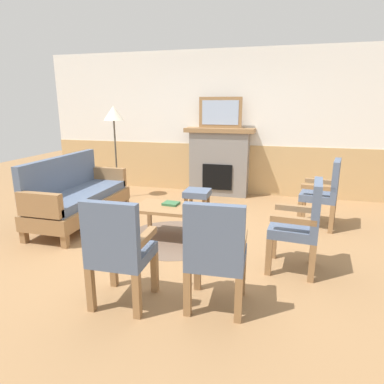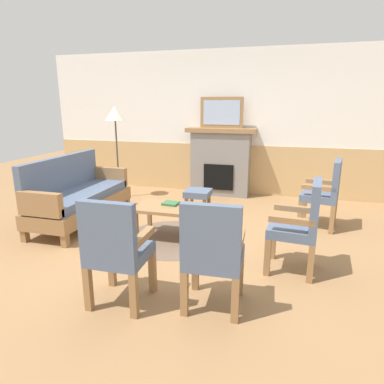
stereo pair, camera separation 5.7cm
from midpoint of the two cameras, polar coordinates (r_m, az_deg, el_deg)
ground_plane at (r=4.44m, az=-0.88°, el=-8.00°), size 14.00×14.00×0.00m
wall_back at (r=6.63m, az=5.68°, el=11.19°), size 7.20×0.14×2.70m
fireplace at (r=6.46m, az=5.13°, el=5.24°), size 1.30×0.44×1.28m
framed_picture at (r=6.38m, az=5.33°, el=13.30°), size 0.80×0.04×0.56m
couch at (r=5.20m, az=-18.47°, el=-0.72°), size 0.70×1.80×0.98m
coffee_table at (r=4.33m, az=-2.93°, el=-3.16°), size 0.96×0.56×0.44m
round_rug at (r=4.47m, az=-2.86°, el=-7.83°), size 1.33×1.33×0.01m
book_on_table at (r=4.40m, az=-3.25°, el=-1.95°), size 0.21×0.19×0.03m
footstool at (r=5.46m, az=1.32°, el=-0.44°), size 0.40×0.40×0.36m
armchair_near_fireplace at (r=5.05m, az=22.01°, el=0.18°), size 0.56×0.56×0.98m
armchair_by_window_left at (r=3.63m, az=18.36°, el=-4.96°), size 0.52×0.52×0.98m
armchair_front_left at (r=2.94m, az=-12.25°, el=-9.25°), size 0.49×0.49×0.98m
armchair_front_center at (r=2.82m, az=4.16°, el=-10.00°), size 0.50×0.50×0.98m
floor_lamp_by_couch at (r=6.27m, az=-12.66°, el=11.99°), size 0.36×0.36×1.68m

